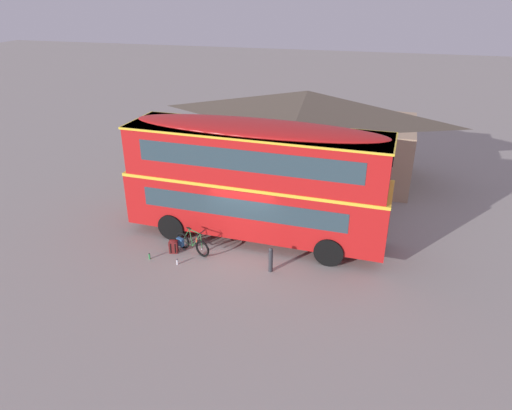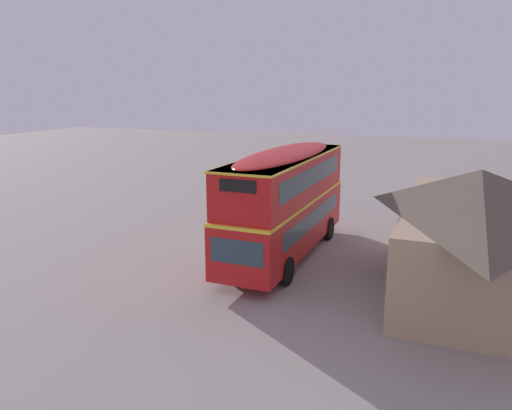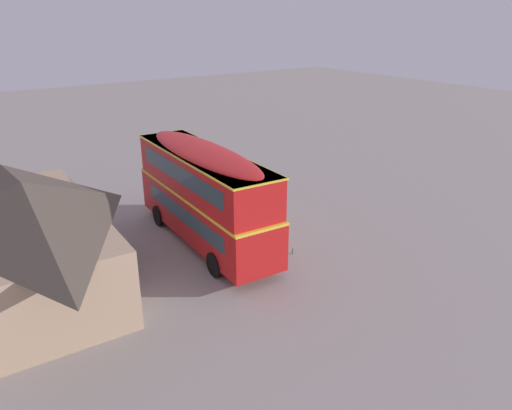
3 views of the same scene
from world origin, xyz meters
TOP-DOWN VIEW (x-y plane):
  - ground_plane at (0.00, 0.00)m, footprint 120.00×120.00m
  - double_decker_bus at (0.21, 1.04)m, footprint 10.42×3.06m
  - touring_bicycle at (-1.91, -0.76)m, footprint 1.62×0.75m
  - backpack_on_ground at (-2.55, -0.96)m, footprint 0.36×0.34m
  - water_bottle_clear_plastic at (-2.08, -1.73)m, footprint 0.07×0.07m
  - water_bottle_green_metal at (-3.24, -1.65)m, footprint 0.07×0.07m
  - pub_building at (0.93, 8.72)m, footprint 11.66×5.95m
  - kerb_bollard at (1.37, -1.28)m, footprint 0.16×0.16m

SIDE VIEW (x-z plane):
  - ground_plane at x=0.00m, z-range 0.00..0.00m
  - water_bottle_clear_plastic at x=-2.08m, z-range -0.01..0.22m
  - water_bottle_green_metal at x=-3.24m, z-range -0.01..0.24m
  - backpack_on_ground at x=-2.55m, z-range 0.01..0.55m
  - touring_bicycle at x=-1.91m, z-range -0.15..0.89m
  - kerb_bollard at x=1.37m, z-range 0.01..0.98m
  - pub_building at x=0.93m, z-range 0.05..4.51m
  - double_decker_bus at x=0.21m, z-range 0.25..5.04m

